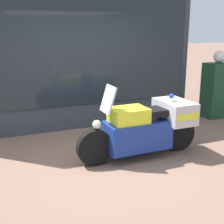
{
  "coord_description": "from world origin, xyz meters",
  "views": [
    {
      "loc": [
        -1.88,
        -4.54,
        2.2
      ],
      "look_at": [
        0.2,
        0.41,
        0.71
      ],
      "focal_mm": 50.0,
      "sensor_mm": 36.0,
      "label": 1
    }
  ],
  "objects": [
    {
      "name": "paramedic_motorcycle",
      "position": [
        0.65,
        -0.09,
        0.54
      ],
      "size": [
        2.23,
        0.79,
        1.3
      ],
      "rotation": [
        0.0,
        0.0,
        3.15
      ],
      "color": "black",
      "rests_on": "ground"
    },
    {
      "name": "ground_plane",
      "position": [
        0.0,
        0.0,
        0.0
      ],
      "size": [
        60.0,
        60.0,
        0.0
      ],
      "primitive_type": "plane",
      "color": "#7A5B4C"
    },
    {
      "name": "utility_cabinet",
      "position": [
        3.51,
        1.41,
        0.67
      ],
      "size": [
        0.82,
        0.48,
        1.33
      ],
      "primitive_type": "cube",
      "color": "#193D28",
      "rests_on": "ground"
    },
    {
      "name": "white_helmet",
      "position": [
        3.46,
        1.46,
        1.48
      ],
      "size": [
        0.3,
        0.3,
        0.3
      ],
      "primitive_type": "sphere",
      "color": "white",
      "rests_on": "utility_cabinet"
    },
    {
      "name": "window_display",
      "position": [
        0.4,
        2.03,
        0.47
      ],
      "size": [
        4.13,
        0.3,
        1.99
      ],
      "color": "slate",
      "rests_on": "ground"
    },
    {
      "name": "shop_building",
      "position": [
        -0.41,
        2.0,
        2.04
      ],
      "size": [
        5.53,
        0.55,
        4.07
      ],
      "color": "#333842",
      "rests_on": "ground"
    }
  ]
}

